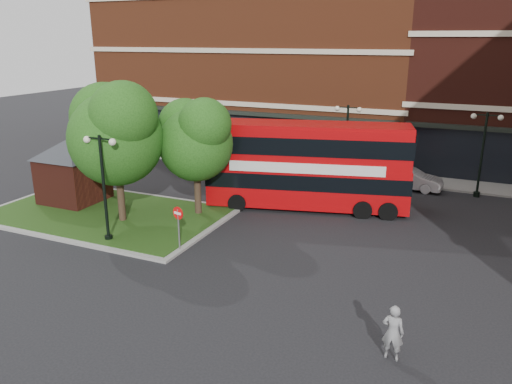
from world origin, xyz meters
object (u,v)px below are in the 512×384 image
at_px(woman, 393,332).
at_px(car_silver, 268,161).
at_px(car_white, 409,179).
at_px(bus, 308,160).

relative_size(woman, car_silver, 0.44).
distance_m(car_silver, car_white, 9.83).
bearing_deg(car_white, woman, -169.87).
bearing_deg(woman, car_silver, -57.53).
bearing_deg(car_white, car_silver, 89.90).
height_order(woman, car_silver, woman).
distance_m(bus, car_silver, 8.66).
bearing_deg(car_silver, bus, -135.88).
xyz_separation_m(bus, car_white, (4.69, 5.98, -2.04)).
relative_size(bus, woman, 6.35).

